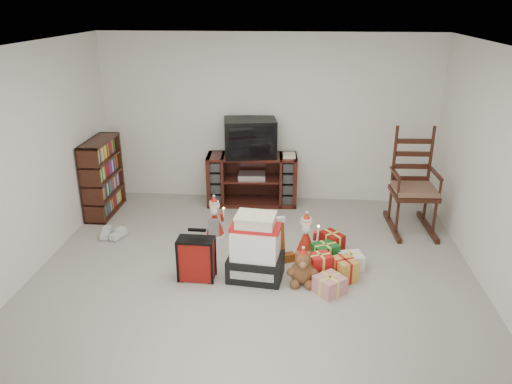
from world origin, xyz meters
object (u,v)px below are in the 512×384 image
at_px(gift_pile, 256,251).
at_px(sneaker_pair, 112,235).
at_px(crt_television, 250,138).
at_px(tv_stand, 252,179).
at_px(teddy_bear, 303,269).
at_px(rocking_chair, 412,194).
at_px(mrs_claus_figurine, 215,221).
at_px(red_suitcase, 197,259).
at_px(gift_cluster, 333,262).
at_px(bookshelf, 103,178).
at_px(santa_figurine, 306,240).

height_order(gift_pile, sneaker_pair, gift_pile).
xyz_separation_m(sneaker_pair, crt_television, (1.69, 1.34, 0.99)).
distance_m(tv_stand, teddy_bear, 2.39).
distance_m(rocking_chair, teddy_bear, 2.19).
relative_size(mrs_claus_figurine, crt_television, 0.69).
bearing_deg(red_suitcase, mrs_claus_figurine, 89.90).
height_order(tv_stand, teddy_bear, tv_stand).
relative_size(tv_stand, mrs_claus_figurine, 2.40).
relative_size(sneaker_pair, gift_cluster, 0.33).
bearing_deg(sneaker_pair, crt_television, 44.15).
bearing_deg(bookshelf, crt_television, 14.03).
xyz_separation_m(gift_pile, teddy_bear, (0.52, -0.08, -0.16)).
xyz_separation_m(tv_stand, teddy_bear, (0.76, -2.26, -0.21)).
bearing_deg(santa_figurine, sneaker_pair, 173.55).
height_order(sneaker_pair, crt_television, crt_television).
xyz_separation_m(red_suitcase, gift_cluster, (1.52, 0.28, -0.13)).
distance_m(bookshelf, gift_cluster, 3.55).
distance_m(sneaker_pair, crt_television, 2.37).
height_order(mrs_claus_figurine, sneaker_pair, mrs_claus_figurine).
bearing_deg(teddy_bear, gift_cluster, 38.01).
height_order(bookshelf, rocking_chair, rocking_chair).
distance_m(gift_pile, crt_television, 2.30).
distance_m(teddy_bear, crt_television, 2.54).
xyz_separation_m(tv_stand, santa_figurine, (0.80, -1.63, -0.16)).
distance_m(bookshelf, teddy_bear, 3.37).
height_order(bookshelf, red_suitcase, bookshelf).
xyz_separation_m(tv_stand, rocking_chair, (2.23, -0.66, 0.10)).
bearing_deg(gift_cluster, mrs_claus_figurine, 151.62).
xyz_separation_m(rocking_chair, mrs_claus_figurine, (-2.61, -0.51, -0.27)).
xyz_separation_m(teddy_bear, mrs_claus_figurine, (-1.14, 1.08, 0.04)).
relative_size(rocking_chair, gift_pile, 1.90).
relative_size(rocking_chair, crt_television, 1.74).
distance_m(bookshelf, sneaker_pair, 1.03).
distance_m(tv_stand, bookshelf, 2.17).
height_order(rocking_chair, mrs_claus_figurine, rocking_chair).
bearing_deg(crt_television, mrs_claus_figurine, -116.14).
distance_m(tv_stand, gift_cluster, 2.29).
bearing_deg(gift_pile, gift_cluster, 18.86).
bearing_deg(bookshelf, mrs_claus_figurine, -20.60).
xyz_separation_m(tv_stand, mrs_claus_figurine, (-0.38, -1.17, -0.16)).
bearing_deg(mrs_claus_figurine, santa_figurine, -21.39).
height_order(red_suitcase, gift_cluster, red_suitcase).
xyz_separation_m(santa_figurine, gift_cluster, (0.32, -0.35, -0.10)).
bearing_deg(crt_television, santa_figurine, -72.31).
bearing_deg(bookshelf, teddy_bear, -31.14).
distance_m(tv_stand, crt_television, 0.65).
relative_size(tv_stand, teddy_bear, 3.46).
bearing_deg(sneaker_pair, gift_cluster, -6.98).
bearing_deg(crt_television, bookshelf, -175.23).
xyz_separation_m(rocking_chair, gift_cluster, (-1.11, -1.32, -0.36)).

